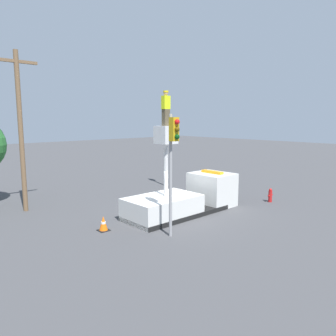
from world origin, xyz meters
The scene contains 8 objects.
ground_plane centered at (0.00, 0.00, 0.00)m, with size 120.00×120.00×0.00m, color #424244.
bucket_truck centered at (0.67, 0.00, 0.80)m, with size 6.94×2.44×4.80m.
worker centered at (-0.78, 0.00, 5.68)m, with size 0.40×0.26×1.75m.
traffic_light_pole centered at (-2.48, -2.31, 3.80)m, with size 0.34×0.57×5.38m.
traffic_light_across centered at (4.72, 5.75, 3.94)m, with size 0.34×0.57×5.58m.
fire_hydrant centered at (6.23, -2.00, 0.42)m, with size 0.47×0.23×0.86m.
traffic_cone_rear centered at (-4.29, 0.46, 0.33)m, with size 0.50×0.50×0.70m.
utility_pole centered at (-5.76, 6.35, 4.72)m, with size 2.20×0.26×8.79m.
Camera 1 is at (-12.00, -12.37, 5.15)m, focal length 35.00 mm.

